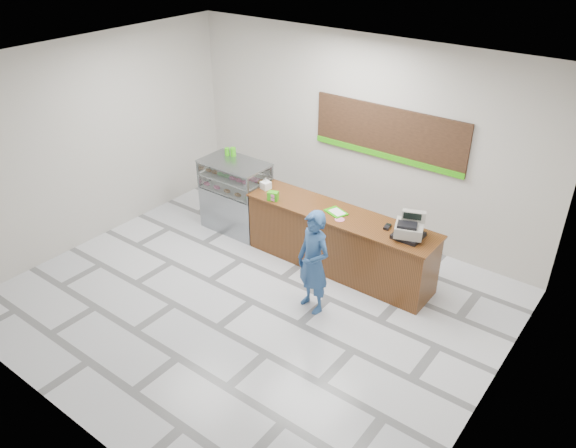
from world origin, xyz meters
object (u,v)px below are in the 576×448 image
Objects in this scene: serving_tray at (336,212)px; customer at (313,262)px; sales_counter at (339,242)px; display_case at (236,195)px; cash_register at (409,228)px.

customer is (0.33, -1.10, -0.23)m from serving_tray.
customer reaches higher than sales_counter.
sales_counter is 0.53m from serving_tray.
display_case is 0.83× the size of customer.
sales_counter is at bearing 159.40° from cash_register.
cash_register is at bearing 0.15° from display_case.
serving_tray is at bearing 121.26° from customer.
serving_tray is 1.17m from customer.
sales_counter is 2.45× the size of display_case.
serving_tray is (2.15, -0.01, 0.36)m from display_case.
serving_tray is at bearing 159.74° from cash_register.
display_case is at bearing -180.00° from sales_counter.
cash_register is 1.49m from customer.
cash_register is (3.40, 0.01, 0.50)m from display_case.
cash_register is 1.34× the size of serving_tray.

